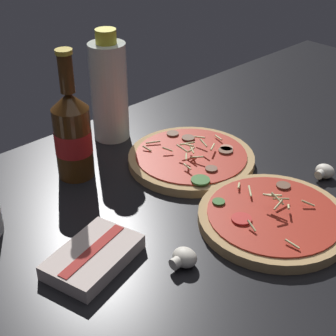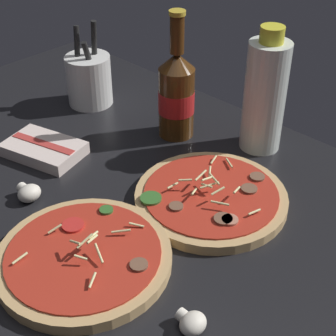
{
  "view_description": "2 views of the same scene",
  "coord_description": "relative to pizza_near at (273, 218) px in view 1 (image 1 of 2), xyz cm",
  "views": [
    {
      "loc": [
        -70.33,
        -46.82,
        55.91
      ],
      "look_at": [
        -15.84,
        11.33,
        7.19
      ],
      "focal_mm": 55.0,
      "sensor_mm": 36.0,
      "label": 1
    },
    {
      "loc": [
        35.71,
        -38.11,
        56.61
      ],
      "look_at": [
        -13.66,
        13.1,
        6.72
      ],
      "focal_mm": 55.0,
      "sensor_mm": 36.0,
      "label": 2
    }
  ],
  "objects": [
    {
      "name": "counter_slab",
      "position": [
        9.89,
        8.23,
        -2.31
      ],
      "size": [
        160.0,
        90.0,
        2.5
      ],
      "color": "black",
      "rests_on": "ground"
    },
    {
      "name": "pizza_near",
      "position": [
        0.0,
        0.0,
        0.0
      ],
      "size": [
        25.43,
        25.43,
        5.34
      ],
      "color": "tan",
      "rests_on": "counter_slab"
    },
    {
      "name": "pizza_far",
      "position": [
        4.13,
        23.42,
        -0.04
      ],
      "size": [
        25.41,
        25.41,
        4.95
      ],
      "color": "tan",
      "rests_on": "counter_slab"
    },
    {
      "name": "beer_bottle",
      "position": [
        -15.28,
        35.63,
        7.93
      ],
      "size": [
        7.07,
        7.07,
        25.09
      ],
      "color": "#47280F",
      "rests_on": "counter_slab"
    },
    {
      "name": "oil_bottle",
      "position": [
        -0.47,
        43.52,
        9.92
      ],
      "size": [
        7.77,
        7.77,
        23.89
      ],
      "color": "silver",
      "rests_on": "counter_slab"
    },
    {
      "name": "mushroom_left",
      "position": [
        -18.35,
        2.86,
        0.35
      ],
      "size": [
        4.24,
        4.04,
        2.83
      ],
      "color": "white",
      "rests_on": "counter_slab"
    },
    {
      "name": "mushroom_right",
      "position": [
        18.93,
        2.09,
        0.25
      ],
      "size": [
        3.95,
        3.76,
        2.63
      ],
      "color": "white",
      "rests_on": "counter_slab"
    },
    {
      "name": "dish_towel",
      "position": [
        -28.02,
        12.61,
        0.15
      ],
      "size": [
        16.42,
        12.81,
        2.56
      ],
      "color": "beige",
      "rests_on": "counter_slab"
    }
  ]
}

